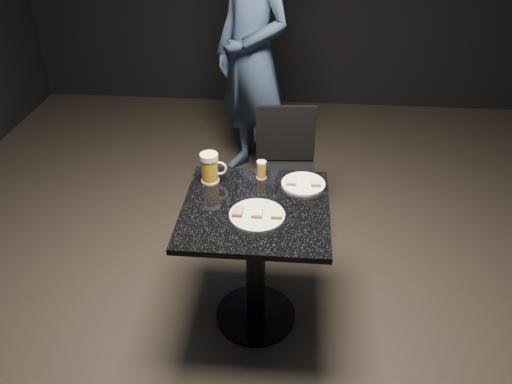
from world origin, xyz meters
TOP-DOWN VIEW (x-y plane):
  - floor at (0.00, 0.00)m, footprint 6.00×6.00m
  - plate_large at (0.01, -0.08)m, footprint 0.26×0.26m
  - plate_small at (0.22, 0.21)m, footprint 0.22×0.22m
  - patron at (-0.16, 1.54)m, footprint 0.82×0.82m
  - table at (0.00, 0.00)m, footprint 0.70×0.70m
  - beer_mug at (-0.25, 0.21)m, footprint 0.13×0.09m
  - beer_tumbler at (0.01, 0.26)m, footprint 0.05×0.05m
  - chair at (0.12, 0.83)m, footprint 0.40×0.40m
  - canapes_on_plate_large at (0.01, -0.08)m, footprint 0.23×0.07m
  - canapes_on_plate_small at (0.22, 0.21)m, footprint 0.17×0.07m

SIDE VIEW (x-z plane):
  - floor at x=0.00m, z-range 0.00..0.00m
  - chair at x=0.12m, z-range 0.07..0.93m
  - table at x=0.00m, z-range 0.13..0.88m
  - plate_large at x=0.01m, z-range 0.75..0.76m
  - plate_small at x=0.22m, z-range 0.75..0.76m
  - canapes_on_plate_large at x=0.01m, z-range 0.76..0.78m
  - canapes_on_plate_small at x=0.22m, z-range 0.76..0.78m
  - beer_tumbler at x=0.01m, z-range 0.75..0.85m
  - beer_mug at x=-0.25m, z-range 0.75..0.91m
  - patron at x=-0.16m, z-range 0.00..1.92m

